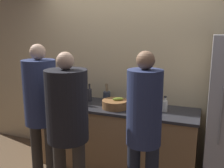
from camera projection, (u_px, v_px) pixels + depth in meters
wall_back at (126, 73)px, 3.58m from camera, size 5.20×0.06×2.60m
counter at (118, 137)px, 3.46m from camera, size 2.12×0.68×0.89m
person_left at (41, 105)px, 2.85m from camera, size 0.37×0.37×1.75m
person_center at (67, 117)px, 2.47m from camera, size 0.42×0.42×1.70m
person_right at (144, 125)px, 2.37m from camera, size 0.33×0.33×1.72m
fruit_bowl at (115, 104)px, 3.27m from camera, size 0.34×0.34×0.15m
utensil_crock at (107, 96)px, 3.59m from camera, size 0.10×0.10×0.26m
bottle_amber at (85, 99)px, 3.39m from camera, size 0.07×0.07×0.21m
bottle_dark at (90, 94)px, 3.58m from camera, size 0.06×0.06×0.25m
bottle_clear at (165, 105)px, 3.13m from camera, size 0.07×0.07×0.20m
cup_red at (70, 102)px, 3.37m from camera, size 0.08×0.08×0.10m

